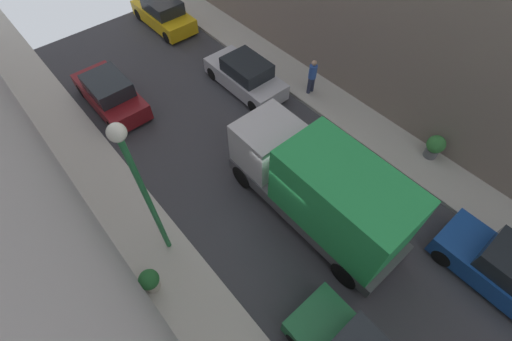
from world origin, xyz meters
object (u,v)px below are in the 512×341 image
parked_car_right_0 (508,273)px  delivery_truck (321,189)px  potted_plant_2 (435,146)px  parked_car_left_3 (110,94)px  parked_car_right_1 (246,76)px  potted_plant_3 (150,281)px  lamp_post (139,181)px  pedestrian (312,76)px  parked_car_right_2 (164,14)px

parked_car_right_0 → delivery_truck: (-2.70, 5.49, 1.07)m
delivery_truck → potted_plant_2: (5.55, -1.18, -1.06)m
parked_car_left_3 → parked_car_right_0: bearing=-70.9°
parked_car_right_1 → potted_plant_2: bearing=-71.0°
potted_plant_3 → lamp_post: size_ratio=0.16×
lamp_post → potted_plant_2: bearing=-19.5°
parked_car_left_3 → delivery_truck: 10.47m
pedestrian → parked_car_right_2: bearing=101.9°
parked_car_left_3 → pedestrian: pedestrian is taller
parked_car_right_0 → potted_plant_2: (2.85, 4.31, 0.01)m
parked_car_right_1 → potted_plant_2: 8.72m
parked_car_right_1 → pedestrian: bearing=-49.2°
parked_car_left_3 → potted_plant_3: 9.05m
parked_car_right_0 → lamp_post: 11.22m
parked_car_left_3 → delivery_truck: size_ratio=0.64×
potted_plant_2 → potted_plant_3: size_ratio=1.17×
pedestrian → delivery_truck: bearing=-134.8°
parked_car_right_2 → delivery_truck: size_ratio=0.64×
potted_plant_2 → potted_plant_3: potted_plant_2 is taller
parked_car_right_1 → delivery_truck: (-2.70, -7.06, 1.07)m
potted_plant_3 → pedestrian: bearing=17.1°
pedestrian → potted_plant_2: 5.98m
parked_car_right_2 → potted_plant_3: parked_car_right_2 is taller
pedestrian → potted_plant_2: size_ratio=1.64×
delivery_truck → parked_car_right_0: bearing=-63.8°
parked_car_right_1 → pedestrian: pedestrian is taller
parked_car_right_1 → parked_car_right_2: size_ratio=1.00×
parked_car_right_1 → potted_plant_2: parked_car_right_1 is taller
parked_car_right_1 → parked_car_right_2: 7.23m
parked_car_right_0 → parked_car_right_2: bearing=90.0°
delivery_truck → lamp_post: size_ratio=1.14×
parked_car_right_0 → parked_car_right_1: size_ratio=1.00×
lamp_post → parked_car_right_0: bearing=-47.2°
potted_plant_2 → potted_plant_3: bearing=166.5°
parked_car_right_1 → lamp_post: (-7.30, -4.66, 3.21)m
parked_car_right_0 → parked_car_right_2: (0.00, 19.78, 0.00)m
lamp_post → delivery_truck: bearing=-27.6°
parked_car_right_1 → parked_car_right_0: bearing=-90.0°
potted_plant_2 → pedestrian: bearing=98.1°
parked_car_right_2 → lamp_post: size_ratio=0.73×
parked_car_right_0 → potted_plant_3: (-8.43, 7.02, -0.08)m
parked_car_right_0 → lamp_post: (-7.30, 7.90, 3.21)m
delivery_truck → pedestrian: bearing=45.2°
parked_car_right_1 → delivery_truck: bearing=-110.9°
delivery_truck → potted_plant_3: (-5.73, 1.53, -1.15)m
pedestrian → parked_car_left_3: bearing=144.3°
delivery_truck → potted_plant_3: bearing=165.0°
parked_car_left_3 → parked_car_right_1: (5.40, -3.00, 0.00)m
parked_car_right_1 → lamp_post: size_ratio=0.73×
potted_plant_2 → delivery_truck: bearing=168.0°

